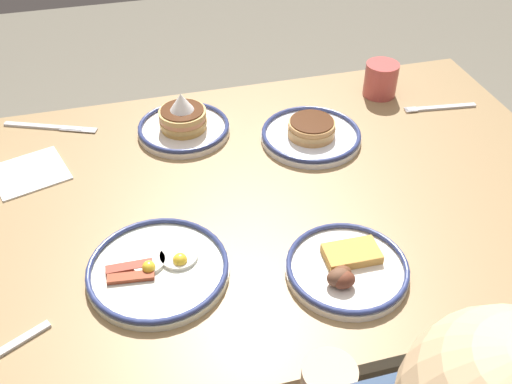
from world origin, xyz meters
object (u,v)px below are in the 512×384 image
at_px(coffee_mug, 381,78).
at_px(fork_far, 440,108).
at_px(paper_napkin, 30,173).
at_px(plate_near_main, 311,134).
at_px(plate_far_side, 158,269).
at_px(plate_far_companion, 183,124).
at_px(butter_knife, 51,127).
at_px(plate_center_pancakes, 347,268).

height_order(coffee_mug, fork_far, coffee_mug).
bearing_deg(paper_napkin, coffee_mug, -172.25).
height_order(plate_near_main, plate_far_side, plate_near_main).
relative_size(plate_near_main, plate_far_side, 0.92).
bearing_deg(plate_far_side, fork_far, -153.74).
bearing_deg(plate_far_companion, coffee_mug, -174.69).
xyz_separation_m(plate_far_companion, butter_knife, (0.31, -0.10, -0.02)).
xyz_separation_m(plate_near_main, fork_far, (-0.37, -0.05, -0.01)).
distance_m(fork_far, butter_knife, 0.98).
bearing_deg(plate_far_side, plate_near_main, -140.62).
xyz_separation_m(plate_near_main, butter_knife, (0.60, -0.21, -0.01)).
height_order(plate_near_main, coffee_mug, coffee_mug).
distance_m(plate_near_main, fork_far, 0.37).
bearing_deg(plate_far_side, butter_knife, -70.55).
bearing_deg(plate_near_main, plate_far_companion, -20.51).
relative_size(plate_center_pancakes, plate_far_side, 0.87).
distance_m(plate_center_pancakes, coffee_mug, 0.66).
relative_size(plate_near_main, fork_far, 1.25).
bearing_deg(butter_knife, paper_napkin, 76.10).
xyz_separation_m(coffee_mug, butter_knife, (0.85, -0.05, -0.04)).
bearing_deg(plate_center_pancakes, plate_far_companion, -68.36).
relative_size(plate_near_main, butter_knife, 1.06).
height_order(plate_far_companion, plate_far_side, plate_far_companion).
distance_m(plate_near_main, plate_center_pancakes, 0.43).
relative_size(plate_far_companion, coffee_mug, 2.15).
height_order(plate_far_companion, paper_napkin, plate_far_companion).
relative_size(coffee_mug, paper_napkin, 0.69).
xyz_separation_m(plate_near_main, paper_napkin, (0.64, -0.04, -0.02)).
bearing_deg(paper_napkin, plate_center_pancakes, 141.09).
relative_size(paper_napkin, fork_far, 0.79).
distance_m(plate_near_main, butter_knife, 0.64).
xyz_separation_m(paper_napkin, fork_far, (-1.01, -0.01, 0.00)).
height_order(paper_napkin, butter_knife, butter_knife).
bearing_deg(coffee_mug, butter_knife, -3.68).
bearing_deg(coffee_mug, plate_near_main, 32.48).
relative_size(plate_near_main, plate_center_pancakes, 1.06).
xyz_separation_m(plate_center_pancakes, paper_napkin, (0.57, -0.46, -0.01)).
bearing_deg(plate_far_side, plate_far_companion, -105.25).
xyz_separation_m(plate_center_pancakes, plate_far_side, (0.33, -0.09, -0.00)).
relative_size(plate_near_main, coffee_mug, 2.30).
height_order(plate_center_pancakes, butter_knife, plate_center_pancakes).
distance_m(plate_far_companion, butter_knife, 0.33).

